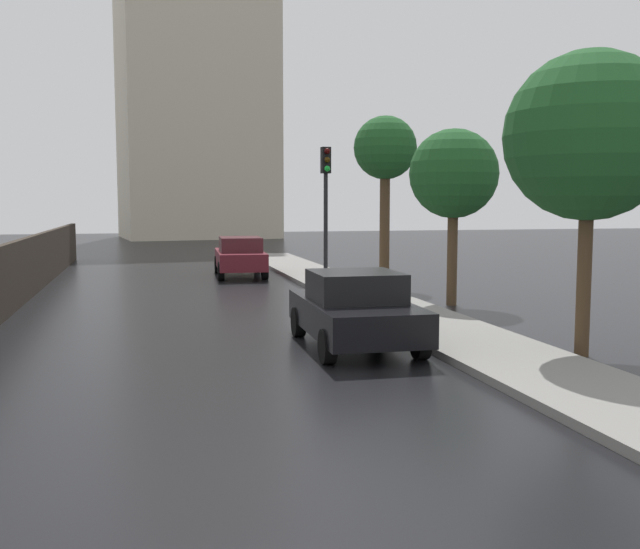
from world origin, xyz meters
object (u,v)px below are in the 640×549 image
Objects in this scene: street_tree_near at (589,137)px; car_maroon_near_kerb at (240,256)px; street_tree_far at (385,151)px; car_black_mid_road at (355,310)px; street_tree_mid at (454,175)px; traffic_light at (326,192)px.

car_maroon_near_kerb is at bearing 105.10° from street_tree_near.
street_tree_far is (4.21, -4.19, 3.63)m from car_maroon_near_kerb.
street_tree_near is 0.97× the size of street_tree_far.
car_black_mid_road is 6.95m from street_tree_mid.
traffic_light is 3.82m from street_tree_mid.
car_black_mid_road is at bearing -111.92° from street_tree_far.
car_maroon_near_kerb is at bearing 92.78° from car_black_mid_road.
car_maroon_near_kerb is at bearing 117.43° from street_tree_mid.
car_black_mid_road is (0.41, -13.63, -0.04)m from car_maroon_near_kerb.
car_maroon_near_kerb reaches higher than car_black_mid_road.
street_tree_far reaches higher than street_tree_mid.
street_tree_near reaches higher than street_tree_mid.
car_black_mid_road is 0.72× the size of street_tree_far.
street_tree_mid is at bearing -85.64° from street_tree_far.
car_black_mid_road is 0.85× the size of street_tree_mid.
traffic_light is (1.70, -6.27, 2.29)m from car_maroon_near_kerb.
traffic_light reaches higher than car_black_mid_road.
street_tree_mid is (0.41, 6.59, -0.41)m from street_tree_near.
traffic_light is 9.45m from street_tree_near.
street_tree_far is (0.06, 11.17, 0.50)m from street_tree_near.
street_tree_far is at bearing 69.14° from car_black_mid_road.
street_tree_near is (3.74, -1.74, 3.17)m from car_black_mid_road.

